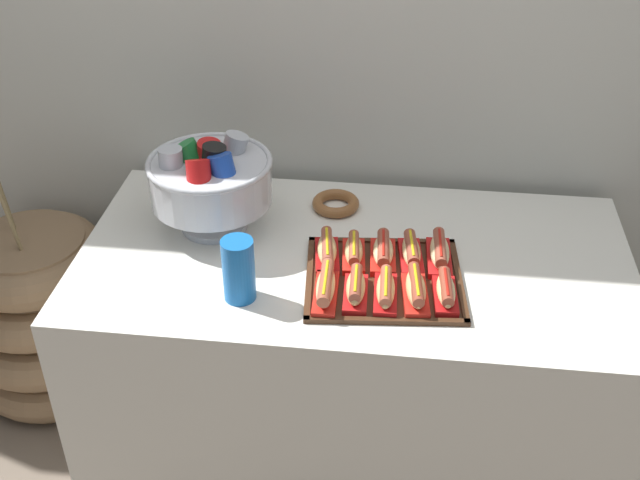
{
  "coord_description": "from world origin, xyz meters",
  "views": [
    {
      "loc": [
        0.12,
        -1.77,
        1.99
      ],
      "look_at": [
        -0.09,
        -0.01,
        0.79
      ],
      "focal_mm": 44.55,
      "sensor_mm": 36.0,
      "label": 1
    }
  ],
  "objects_px": {
    "hot_dog_7": "(383,252)",
    "hot_dog_8": "(411,252)",
    "hot_dog_2": "(386,290)",
    "hot_dog_1": "(356,288)",
    "hot_dog_3": "(416,289)",
    "hot_dog_4": "(446,291)",
    "donut": "(336,203)",
    "cup_stack": "(239,270)",
    "hot_dog_6": "(355,252)",
    "serving_tray": "(384,279)",
    "hot_dog_5": "(327,251)",
    "buffet_table": "(352,351)",
    "hot_dog_0": "(326,287)",
    "punch_bowl": "(210,179)",
    "hot_dog_9": "(439,252)",
    "floor_vase": "(45,315)"
  },
  "relations": [
    {
      "from": "hot_dog_4",
      "to": "buffet_table",
      "type": "bearing_deg",
      "value": 144.01
    },
    {
      "from": "serving_tray",
      "to": "cup_stack",
      "type": "distance_m",
      "value": 0.38
    },
    {
      "from": "hot_dog_4",
      "to": "hot_dog_7",
      "type": "bearing_deg",
      "value": 137.49
    },
    {
      "from": "hot_dog_7",
      "to": "hot_dog_8",
      "type": "bearing_deg",
      "value": 5.22
    },
    {
      "from": "hot_dog_3",
      "to": "punch_bowl",
      "type": "bearing_deg",
      "value": 154.64
    },
    {
      "from": "hot_dog_0",
      "to": "hot_dog_2",
      "type": "distance_m",
      "value": 0.15
    },
    {
      "from": "hot_dog_0",
      "to": "buffet_table",
      "type": "bearing_deg",
      "value": 74.56
    },
    {
      "from": "punch_bowl",
      "to": "hot_dog_6",
      "type": "bearing_deg",
      "value": -16.65
    },
    {
      "from": "hot_dog_3",
      "to": "hot_dog_4",
      "type": "xyz_separation_m",
      "value": [
        0.07,
        0.01,
        -0.0
      ]
    },
    {
      "from": "hot_dog_8",
      "to": "serving_tray",
      "type": "bearing_deg",
      "value": -127.06
    },
    {
      "from": "hot_dog_2",
      "to": "hot_dog_1",
      "type": "bearing_deg",
      "value": -174.78
    },
    {
      "from": "serving_tray",
      "to": "hot_dog_0",
      "type": "xyz_separation_m",
      "value": [
        -0.14,
        -0.1,
        0.03
      ]
    },
    {
      "from": "hot_dog_3",
      "to": "buffet_table",
      "type": "bearing_deg",
      "value": 132.54
    },
    {
      "from": "hot_dog_6",
      "to": "hot_dog_1",
      "type": "bearing_deg",
      "value": -84.78
    },
    {
      "from": "hot_dog_4",
      "to": "hot_dog_6",
      "type": "relative_size",
      "value": 0.99
    },
    {
      "from": "hot_dog_1",
      "to": "hot_dog_4",
      "type": "height_order",
      "value": "hot_dog_1"
    },
    {
      "from": "hot_dog_2",
      "to": "hot_dog_7",
      "type": "relative_size",
      "value": 1.05
    },
    {
      "from": "cup_stack",
      "to": "hot_dog_3",
      "type": "bearing_deg",
      "value": 4.76
    },
    {
      "from": "hot_dog_0",
      "to": "hot_dog_7",
      "type": "xyz_separation_m",
      "value": [
        0.13,
        0.18,
        -0.0
      ]
    },
    {
      "from": "hot_dog_8",
      "to": "hot_dog_2",
      "type": "bearing_deg",
      "value": -109.23
    },
    {
      "from": "hot_dog_7",
      "to": "buffet_table",
      "type": "bearing_deg",
      "value": 161.97
    },
    {
      "from": "hot_dog_1",
      "to": "hot_dog_7",
      "type": "height_order",
      "value": "hot_dog_1"
    },
    {
      "from": "serving_tray",
      "to": "cup_stack",
      "type": "height_order",
      "value": "cup_stack"
    },
    {
      "from": "hot_dog_0",
      "to": "hot_dog_7",
      "type": "bearing_deg",
      "value": 52.94
    },
    {
      "from": "hot_dog_8",
      "to": "cup_stack",
      "type": "height_order",
      "value": "cup_stack"
    },
    {
      "from": "hot_dog_0",
      "to": "hot_dog_2",
      "type": "bearing_deg",
      "value": 5.22
    },
    {
      "from": "hot_dog_0",
      "to": "hot_dog_1",
      "type": "height_order",
      "value": "hot_dog_0"
    },
    {
      "from": "hot_dog_6",
      "to": "cup_stack",
      "type": "xyz_separation_m",
      "value": [
        -0.28,
        -0.19,
        0.05
      ]
    },
    {
      "from": "hot_dog_6",
      "to": "cup_stack",
      "type": "distance_m",
      "value": 0.34
    },
    {
      "from": "buffet_table",
      "to": "serving_tray",
      "type": "bearing_deg",
      "value": -51.47
    },
    {
      "from": "hot_dog_5",
      "to": "hot_dog_7",
      "type": "distance_m",
      "value": 0.15
    },
    {
      "from": "hot_dog_6",
      "to": "donut",
      "type": "xyz_separation_m",
      "value": [
        -0.08,
        0.27,
        -0.02
      ]
    },
    {
      "from": "serving_tray",
      "to": "hot_dog_3",
      "type": "xyz_separation_m",
      "value": [
        0.08,
        -0.08,
        0.03
      ]
    },
    {
      "from": "hot_dog_3",
      "to": "hot_dog_4",
      "type": "bearing_deg",
      "value": 5.22
    },
    {
      "from": "hot_dog_2",
      "to": "buffet_table",
      "type": "bearing_deg",
      "value": 116.15
    },
    {
      "from": "serving_tray",
      "to": "hot_dog_0",
      "type": "bearing_deg",
      "value": -145.97
    },
    {
      "from": "hot_dog_4",
      "to": "hot_dog_9",
      "type": "bearing_deg",
      "value": 95.22
    },
    {
      "from": "floor_vase",
      "to": "serving_tray",
      "type": "xyz_separation_m",
      "value": [
        1.13,
        -0.28,
        0.46
      ]
    },
    {
      "from": "donut",
      "to": "hot_dog_1",
      "type": "bearing_deg",
      "value": -77.64
    },
    {
      "from": "hot_dog_1",
      "to": "hot_dog_3",
      "type": "distance_m",
      "value": 0.15
    },
    {
      "from": "hot_dog_4",
      "to": "hot_dog_0",
      "type": "bearing_deg",
      "value": -174.78
    },
    {
      "from": "serving_tray",
      "to": "hot_dog_6",
      "type": "bearing_deg",
      "value": 137.49
    },
    {
      "from": "hot_dog_5",
      "to": "hot_dog_6",
      "type": "bearing_deg",
      "value": 5.22
    },
    {
      "from": "hot_dog_3",
      "to": "hot_dog_6",
      "type": "distance_m",
      "value": 0.22
    },
    {
      "from": "hot_dog_7",
      "to": "hot_dog_8",
      "type": "height_order",
      "value": "same"
    },
    {
      "from": "hot_dog_3",
      "to": "hot_dog_1",
      "type": "bearing_deg",
      "value": -174.78
    },
    {
      "from": "hot_dog_4",
      "to": "punch_bowl",
      "type": "height_order",
      "value": "punch_bowl"
    },
    {
      "from": "hot_dog_4",
      "to": "hot_dog_8",
      "type": "bearing_deg",
      "value": 119.66
    },
    {
      "from": "hot_dog_2",
      "to": "punch_bowl",
      "type": "height_order",
      "value": "punch_bowl"
    },
    {
      "from": "floor_vase",
      "to": "hot_dog_7",
      "type": "distance_m",
      "value": 1.25
    }
  ]
}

